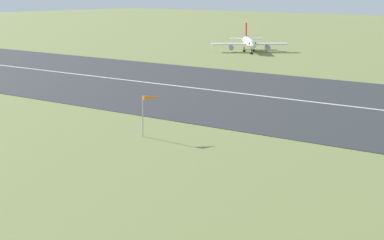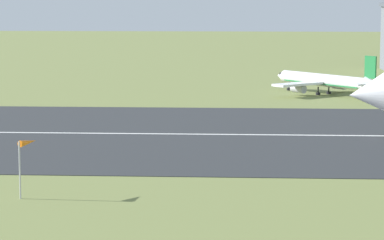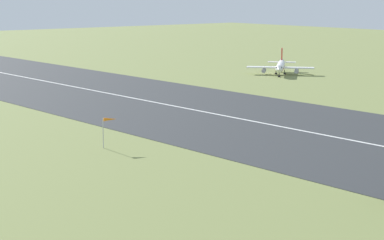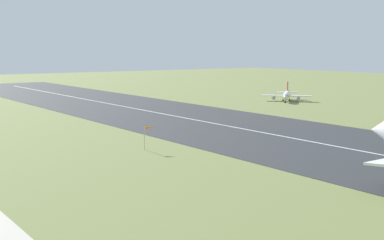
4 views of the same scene
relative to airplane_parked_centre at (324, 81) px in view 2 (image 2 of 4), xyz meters
The scene contains 4 objects.
runway_strip 54.12m from the airplane_parked_centre, 117.75° to the right, with size 508.04×54.55×0.06m, color #2B2D30.
runway_centreline 54.12m from the airplane_parked_centre, 117.75° to the right, with size 457.23×0.70×0.01m, color silver.
airplane_parked_centre is the anchor object (origin of this frame).
windsock_pole 90.87m from the airplane_parked_centre, 111.60° to the right, with size 1.47×2.31×5.18m.
Camera 2 is at (11.00, -8.32, 17.97)m, focal length 85.00 mm.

